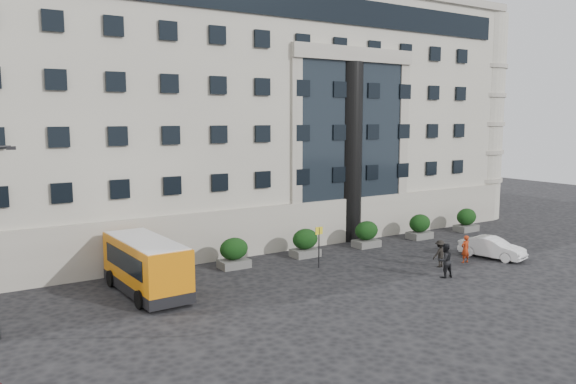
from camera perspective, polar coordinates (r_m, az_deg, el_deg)
name	(u,v)px	position (r m, az deg, el deg)	size (l,w,h in m)	color
ground	(286,308)	(27.37, -0.23, -11.66)	(120.00, 120.00, 0.00)	black
civic_building	(207,118)	(48.14, -8.21, 7.43)	(44.00, 24.00, 18.00)	#A5A092
entrance_column	(350,153)	(41.31, 6.29, 4.00)	(1.80, 1.80, 13.00)	black
hedge_a	(150,265)	(32.28, -13.84, -7.18)	(1.80, 1.26, 1.84)	#555452
hedge_b	(234,253)	(34.21, -5.51, -6.16)	(1.80, 1.26, 1.84)	#555452
hedge_c	(305,243)	(36.78, 1.76, -5.16)	(1.80, 1.26, 1.84)	#555452
hedge_d	(366,234)	(39.87, 7.97, -4.24)	(1.80, 1.26, 1.84)	#555452
hedge_e	(420,226)	(43.36, 13.23, -3.42)	(1.80, 1.26, 1.84)	#555452
hedge_f	(466,220)	(47.17, 17.67, -2.70)	(1.80, 1.26, 1.84)	#555452
bus_stop_sign	(319,240)	(33.86, 3.16, -4.89)	(0.50, 0.08, 2.52)	#262628
minibus	(146,264)	(29.98, -14.24, -7.08)	(2.82, 6.87, 2.83)	orange
white_taxi	(492,248)	(38.77, 20.02, -5.34)	(1.44, 4.13, 1.36)	silver
pedestrian_a	(465,249)	(36.97, 17.57, -5.55)	(0.63, 0.42, 1.73)	#9A2A0F
pedestrian_b	(445,260)	(33.24, 15.65, -6.72)	(0.96, 0.75, 1.97)	black
pedestrian_c	(440,254)	(35.51, 15.18, -6.06)	(1.07, 0.61, 1.66)	black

